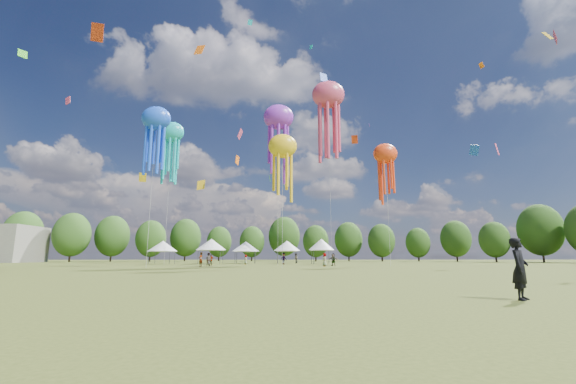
{
  "coord_description": "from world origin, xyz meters",
  "views": [
    {
      "loc": [
        0.5,
        -11.58,
        1.2
      ],
      "look_at": [
        1.83,
        15.0,
        6.0
      ],
      "focal_mm": 22.5,
      "sensor_mm": 36.0,
      "label": 1
    }
  ],
  "objects": [
    {
      "name": "ground",
      "position": [
        0.0,
        0.0,
        0.0
      ],
      "size": [
        300.0,
        300.0,
        0.0
      ],
      "primitive_type": "plane",
      "color": "#384416",
      "rests_on": "ground"
    },
    {
      "name": "observer_main",
      "position": [
        7.65,
        -1.4,
        0.88
      ],
      "size": [
        0.75,
        0.75,
        1.76
      ],
      "primitive_type": "imported",
      "rotation": [
        0.0,
        0.0,
        0.78
      ],
      "color": "black",
      "rests_on": "ground"
    },
    {
      "name": "spectator_near",
      "position": [
        -7.45,
        36.52,
        0.86
      ],
      "size": [
        1.05,
        0.99,
        1.71
      ],
      "primitive_type": "imported",
      "rotation": [
        0.0,
        0.0,
        2.6
      ],
      "color": "gray",
      "rests_on": "ground"
    },
    {
      "name": "spectators_far",
      "position": [
        2.83,
        45.26,
        0.88
      ],
      "size": [
        18.59,
        23.19,
        1.9
      ],
      "color": "gray",
      "rests_on": "ground"
    },
    {
      "name": "festival_tents",
      "position": [
        -4.03,
        54.95,
        3.24
      ],
      "size": [
        32.49,
        9.73,
        4.42
      ],
      "color": "#47474C",
      "rests_on": "ground"
    },
    {
      "name": "show_kites",
      "position": [
        2.67,
        42.07,
        21.11
      ],
      "size": [
        36.52,
        23.13,
        31.95
      ],
      "color": "blue",
      "rests_on": "ground"
    },
    {
      "name": "small_kites",
      "position": [
        0.5,
        41.87,
        28.91
      ],
      "size": [
        72.89,
        60.6,
        39.5
      ],
      "color": "blue",
      "rests_on": "ground"
    },
    {
      "name": "treeline",
      "position": [
        -3.87,
        62.51,
        6.54
      ],
      "size": [
        201.57,
        95.24,
        13.43
      ],
      "color": "#38281C",
      "rests_on": "ground"
    }
  ]
}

